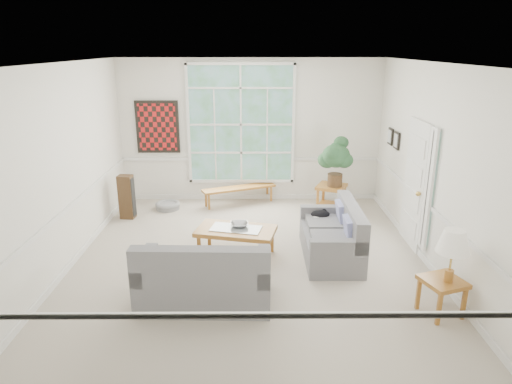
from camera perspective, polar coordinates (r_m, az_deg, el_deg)
floor at (r=7.32m, az=-0.78°, el=-8.37°), size 5.50×6.00×0.01m
ceiling at (r=6.57m, az=-0.90°, el=15.86°), size 5.50×6.00×0.02m
wall_back at (r=9.72m, az=-0.69°, el=7.60°), size 5.50×0.02×3.00m
wall_front at (r=3.96m, az=-1.19°, el=-8.02°), size 5.50×0.02×3.00m
wall_left at (r=7.35m, az=-22.84°, el=2.82°), size 0.02×6.00×3.00m
wall_right at (r=7.30m, az=21.32°, el=2.92°), size 0.02×6.00×3.00m
window_back at (r=9.66m, az=-1.90°, el=8.43°), size 2.30×0.08×2.40m
entry_door at (r=7.94m, az=19.17°, el=0.92°), size 0.08×0.90×2.10m
door_sidelight at (r=7.35m, az=20.81°, el=0.23°), size 0.08×0.26×1.90m
wall_art at (r=9.86m, az=-12.21°, el=7.94°), size 0.90×0.06×1.10m
wall_frame_near at (r=8.89m, az=17.12°, el=6.17°), size 0.04×0.26×0.32m
wall_frame_far at (r=9.26m, az=16.41°, el=6.69°), size 0.04×0.26×0.32m
loveseat_right at (r=7.31m, az=9.34°, el=-4.89°), size 0.84×1.61×0.87m
loveseat_front at (r=6.01m, az=-6.47°, el=-9.68°), size 1.73×0.93×0.92m
coffee_table at (r=7.35m, az=-2.49°, el=-6.27°), size 1.35×0.93×0.46m
pewter_bowl at (r=7.31m, az=-2.10°, el=-4.07°), size 0.37×0.37×0.09m
window_bench at (r=9.71m, az=-2.12°, el=-0.44°), size 1.58×0.88×0.37m
end_table at (r=9.37m, az=9.36°, el=-0.77°), size 0.72×0.72×0.55m
houseplant at (r=9.11m, az=9.94°, el=3.78°), size 0.82×0.82×1.01m
side_table at (r=6.28m, az=22.11°, el=-12.03°), size 0.60×0.60×0.48m
table_lamp at (r=6.01m, az=23.26°, el=-7.38°), size 0.40×0.40×0.67m
pet_bed at (r=9.60m, az=-10.97°, el=-1.68°), size 0.53×0.53×0.15m
floor_speaker at (r=9.18m, az=-15.87°, el=-0.59°), size 0.29×0.24×0.86m
cat at (r=7.78m, az=8.05°, el=-2.71°), size 0.36×0.28×0.15m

